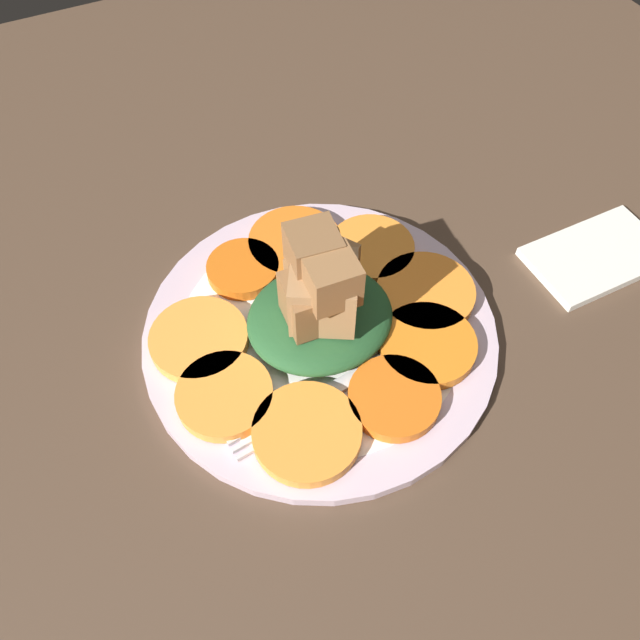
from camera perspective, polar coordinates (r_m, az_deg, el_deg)
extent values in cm
cube|color=#4C3828|center=(51.40, 0.00, -2.01)|extent=(120.00, 120.00, 2.00)
cylinder|color=silver|center=(50.16, 0.00, -1.06)|extent=(28.24, 28.24, 1.00)
cylinder|color=white|center=(50.12, 0.00, -1.03)|extent=(22.60, 22.60, 1.00)
cylinder|color=orange|center=(48.81, 9.79, -2.24)|extent=(7.56, 7.56, 1.06)
cylinder|color=orange|center=(51.81, 9.61, 2.49)|extent=(8.07, 8.07, 1.06)
cylinder|color=orange|center=(54.36, 4.72, 6.50)|extent=(7.37, 7.37, 1.06)
cylinder|color=orange|center=(54.72, -2.31, 7.08)|extent=(8.05, 8.05, 1.06)
cylinder|color=#D76215|center=(53.10, -7.05, 4.68)|extent=(6.11, 6.11, 1.06)
cylinder|color=#F99438|center=(49.30, -11.00, -1.72)|extent=(7.68, 7.68, 1.06)
cylinder|color=orange|center=(46.35, -8.72, -6.83)|extent=(7.14, 7.14, 1.06)
cylinder|color=orange|center=(44.48, -1.20, -10.26)|extent=(7.78, 7.78, 1.06)
cylinder|color=orange|center=(46.05, 6.79, -7.06)|extent=(6.80, 6.80, 1.06)
ellipsoid|color=#235128|center=(48.57, 0.00, 0.24)|extent=(11.60, 10.44, 2.70)
cube|color=olive|center=(47.01, 0.22, 4.53)|extent=(5.76, 5.76, 4.17)
cube|color=brown|center=(45.34, -0.75, 1.74)|extent=(4.25, 4.25, 3.95)
cube|color=#9E754C|center=(45.23, 0.08, 2.43)|extent=(6.54, 6.54, 4.80)
cube|color=olive|center=(42.55, 1.34, 3.92)|extent=(3.72, 3.72, 3.47)
cube|color=brown|center=(44.01, -0.48, 6.33)|extent=(3.95, 3.95, 3.52)
cube|color=silver|center=(47.77, 5.38, -4.02)|extent=(12.62, 2.41, 0.40)
cube|color=silver|center=(45.72, -1.87, -8.07)|extent=(1.76, 2.46, 0.40)
cube|color=silver|center=(44.71, -4.80, -10.98)|extent=(4.96, 0.82, 0.40)
cube|color=silver|center=(44.98, -5.23, -10.32)|extent=(4.96, 0.82, 0.40)
cube|color=silver|center=(45.26, -5.65, -9.67)|extent=(4.96, 0.82, 0.40)
cube|color=silver|center=(45.54, -6.06, -9.03)|extent=(4.96, 0.82, 0.40)
cube|color=silver|center=(60.48, 24.00, 5.39)|extent=(12.10, 7.26, 0.80)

